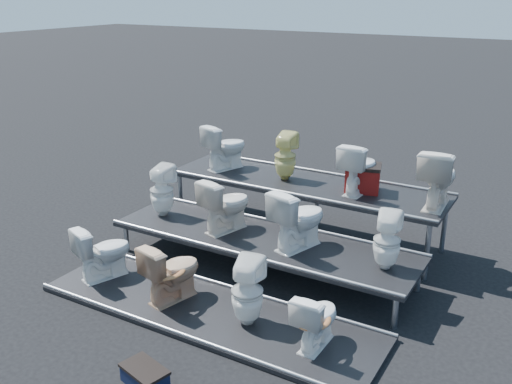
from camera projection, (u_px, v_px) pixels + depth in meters
The scene contains 18 objects.
ground at pixel (262, 269), 7.74m from camera, with size 80.00×80.00×0.00m, color black.
tier_front at pixel (207, 312), 6.67m from camera, with size 4.20×1.20×0.06m, color black.
tier_mid at pixel (262, 254), 7.66m from camera, with size 4.20×1.20×0.46m, color black.
tier_back at pixel (304, 209), 8.65m from camera, with size 4.20×1.20×0.86m, color black.
toilet_0 at pixel (103, 251), 7.30m from camera, with size 0.40×0.71×0.72m, color white.
toilet_1 at pixel (172, 271), 6.77m from camera, with size 0.41×0.73×0.74m, color tan.
toilet_2 at pixel (247, 291), 6.27m from camera, with size 0.36×0.36×0.79m, color white.
toilet_3 at pixel (316, 318), 5.90m from camera, with size 0.36×0.63×0.64m, color white.
toilet_4 at pixel (162, 190), 8.25m from camera, with size 0.34×0.35×0.76m, color white.
toilet_5 at pixel (226, 204), 7.73m from camera, with size 0.42×0.73×0.75m, color silver.
toilet_6 at pixel (298, 218), 7.20m from camera, with size 0.44×0.78×0.79m, color white.
toilet_7 at pixel (387, 241), 6.67m from camera, with size 0.32×0.33×0.71m, color white.
toilet_8 at pixel (225, 147), 9.05m from camera, with size 0.40×0.71×0.72m, color white.
toilet_9 at pixel (285, 156), 8.55m from camera, with size 0.32×0.33×0.72m, color #D7D180.
toilet_10 at pixel (359, 167), 8.00m from camera, with size 0.41×0.72×0.73m, color white.
toilet_11 at pixel (438, 177), 7.47m from camera, with size 0.45×0.79×0.80m, color silver.
red_crate at pixel (363, 179), 8.11m from camera, with size 0.47×0.38×0.34m, color maroon.
step_stool at pixel (145, 377), 5.47m from camera, with size 0.45×0.27×0.16m, color black.
Camera 1 is at (3.41, -6.03, 3.61)m, focal length 40.00 mm.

